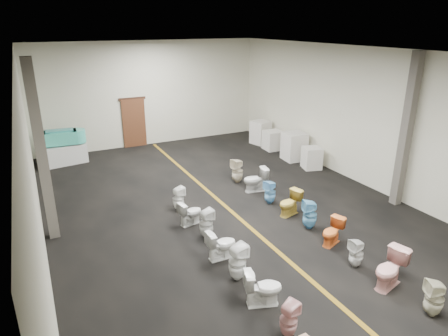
{
  "coord_description": "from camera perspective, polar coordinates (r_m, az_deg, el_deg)",
  "views": [
    {
      "loc": [
        -4.88,
        -9.1,
        5.21
      ],
      "look_at": [
        0.15,
        1.0,
        1.07
      ],
      "focal_mm": 32.0,
      "sensor_mm": 36.0,
      "label": 1
    }
  ],
  "objects": [
    {
      "name": "display_table",
      "position": [
        16.73,
        -22.04,
        1.84
      ],
      "size": [
        1.8,
        1.1,
        0.75
      ],
      "primitive_type": "cube",
      "rotation": [
        0.0,
        0.0,
        0.16
      ],
      "color": "silver",
      "rests_on": "floor"
    },
    {
      "name": "toilet_left_5",
      "position": [
        8.7,
        1.94,
        -13.3
      ],
      "size": [
        0.44,
        0.44,
        0.84
      ],
      "primitive_type": "imported",
      "rotation": [
        0.0,
        0.0,
        1.74
      ],
      "color": "white",
      "rests_on": "floor"
    },
    {
      "name": "floor",
      "position": [
        11.56,
        1.56,
        -6.65
      ],
      "size": [
        16.0,
        16.0,
        0.0
      ],
      "primitive_type": "plane",
      "color": "black",
      "rests_on": "ground"
    },
    {
      "name": "toilet_right_2",
      "position": [
        8.74,
        27.84,
        -16.13
      ],
      "size": [
        0.46,
        0.45,
        0.75
      ],
      "primitive_type": "imported",
      "rotation": [
        0.0,
        0.0,
        -1.99
      ],
      "color": "beige",
      "rests_on": "floor"
    },
    {
      "name": "toilet_right_4",
      "position": [
        9.6,
        18.37,
        -11.48
      ],
      "size": [
        0.32,
        0.31,
        0.69
      ],
      "primitive_type": "imported",
      "rotation": [
        0.0,
        0.0,
        -1.58
      ],
      "color": "silver",
      "rests_on": "floor"
    },
    {
      "name": "toilet_left_8",
      "position": [
        10.94,
        -4.86,
        -6.37
      ],
      "size": [
        0.72,
        0.5,
        0.68
      ],
      "primitive_type": "imported",
      "rotation": [
        0.0,
        0.0,
        1.77
      ],
      "color": "silver",
      "rests_on": "floor"
    },
    {
      "name": "aisle_stripe",
      "position": [
        11.56,
        1.56,
        -6.63
      ],
      "size": [
        0.12,
        15.6,
        0.01
      ],
      "primitive_type": "cube",
      "color": "brown",
      "rests_on": "floor"
    },
    {
      "name": "back_door",
      "position": [
        18.0,
        -12.73,
        6.29
      ],
      "size": [
        1.0,
        0.1,
        2.1
      ],
      "primitive_type": "cube",
      "color": "#562D19",
      "rests_on": "floor"
    },
    {
      "name": "toilet_right_7",
      "position": [
        11.54,
        9.38,
        -4.98
      ],
      "size": [
        0.79,
        0.57,
        0.73
      ],
      "primitive_type": "imported",
      "rotation": [
        0.0,
        0.0,
        -1.32
      ],
      "color": "gold",
      "rests_on": "floor"
    },
    {
      "name": "toilet_left_9",
      "position": [
        11.74,
        -6.52,
        -4.38
      ],
      "size": [
        0.39,
        0.38,
        0.73
      ],
      "primitive_type": "imported",
      "rotation": [
        0.0,
        0.0,
        1.74
      ],
      "color": "white",
      "rests_on": "floor"
    },
    {
      "name": "toilet_right_10",
      "position": [
        13.64,
        1.93,
        -0.4
      ],
      "size": [
        0.46,
        0.45,
        0.85
      ],
      "primitive_type": "imported",
      "rotation": [
        0.0,
        0.0,
        -1.38
      ],
      "color": "beige",
      "rests_on": "floor"
    },
    {
      "name": "wall_back",
      "position": [
        18.02,
        -10.58,
        10.36
      ],
      "size": [
        10.0,
        0.0,
        10.0
      ],
      "primitive_type": "plane",
      "rotation": [
        1.57,
        0.0,
        0.0
      ],
      "color": "beige",
      "rests_on": "ground"
    },
    {
      "name": "toilet_left_7",
      "position": [
        10.25,
        -2.56,
        -7.93
      ],
      "size": [
        0.4,
        0.39,
        0.78
      ],
      "primitive_type": "imported",
      "rotation": [
        0.0,
        0.0,
        1.7
      ],
      "color": "silver",
      "rests_on": "floor"
    },
    {
      "name": "toilet_left_4",
      "position": [
        8.09,
        5.58,
        -16.66
      ],
      "size": [
        0.83,
        0.63,
        0.75
      ],
      "primitive_type": "imported",
      "rotation": [
        0.0,
        0.0,
        1.25
      ],
      "color": "white",
      "rests_on": "floor"
    },
    {
      "name": "toilet_right_6",
      "position": [
        10.89,
        12.17,
        -6.52
      ],
      "size": [
        0.47,
        0.46,
        0.82
      ],
      "primitive_type": "imported",
      "rotation": [
        0.0,
        0.0,
        -1.87
      ],
      "color": "#69B3DA",
      "rests_on": "floor"
    },
    {
      "name": "wall_left",
      "position": [
        9.57,
        -25.8,
        0.03
      ],
      "size": [
        0.0,
        16.0,
        16.0
      ],
      "primitive_type": "plane",
      "rotation": [
        1.57,
        0.0,
        1.57
      ],
      "color": "beige",
      "rests_on": "ground"
    },
    {
      "name": "wall_right",
      "position": [
        13.75,
        20.51,
        6.44
      ],
      "size": [
        0.0,
        16.0,
        16.0
      ],
      "primitive_type": "plane",
      "rotation": [
        1.57,
        0.0,
        -1.57
      ],
      "color": "beige",
      "rests_on": "ground"
    },
    {
      "name": "toilet_left_6",
      "position": [
        9.42,
        -0.4,
        -10.85
      ],
      "size": [
        0.71,
        0.41,
        0.72
      ],
      "primitive_type": "imported",
      "rotation": [
        0.0,
        0.0,
        1.58
      ],
      "color": "white",
      "rests_on": "floor"
    },
    {
      "name": "toilet_right_8",
      "position": [
        12.17,
        6.6,
        -3.43
      ],
      "size": [
        0.4,
        0.39,
        0.74
      ],
      "primitive_type": "imported",
      "rotation": [
        0.0,
        0.0,
        -1.38
      ],
      "color": "#7AC2F4",
      "rests_on": "floor"
    },
    {
      "name": "toilet_left_3",
      "position": [
        7.5,
        9.24,
        -20.62
      ],
      "size": [
        0.4,
        0.4,
        0.7
      ],
      "primitive_type": "imported",
      "rotation": [
        0.0,
        0.0,
        1.88
      ],
      "color": "#DB9D9C",
      "rests_on": "floor"
    },
    {
      "name": "toilet_right_9",
      "position": [
        12.98,
        4.51,
        -1.69
      ],
      "size": [
        0.84,
        0.57,
        0.8
      ],
      "primitive_type": "imported",
      "rotation": [
        0.0,
        0.0,
        -1.74
      ],
      "color": "silver",
      "rests_on": "floor"
    },
    {
      "name": "column_right",
      "position": [
        12.62,
        24.59,
        4.73
      ],
      "size": [
        0.25,
        0.25,
        4.5
      ],
      "primitive_type": "cube",
      "color": "#59544C",
      "rests_on": "floor"
    },
    {
      "name": "column_left",
      "position": [
        10.52,
        -24.65,
        1.92
      ],
      "size": [
        0.25,
        0.25,
        4.5
      ],
      "primitive_type": "cube",
      "color": "#59544C",
      "rests_on": "floor"
    },
    {
      "name": "toilet_right_5",
      "position": [
        10.32,
        15.22,
        -8.81
      ],
      "size": [
        0.75,
        0.59,
        0.68
      ],
      "primitive_type": "imported",
      "rotation": [
        0.0,
        0.0,
        -1.21
      ],
      "color": "orange",
      "rests_on": "floor"
    },
    {
      "name": "bathtub",
      "position": [
        16.54,
        -22.35,
        4.12
      ],
      "size": [
        1.86,
        0.75,
        0.55
      ],
      "rotation": [
        0.0,
        0.0,
        -0.08
      ],
      "color": "#46CAB2",
      "rests_on": "display_table"
    },
    {
      "name": "appliance_crate_b",
      "position": [
        16.14,
        9.99,
        3.06
      ],
      "size": [
        0.87,
        0.87,
        1.11
      ],
      "primitive_type": "cube",
      "rotation": [
        0.0,
        0.0,
        -0.09
      ],
      "color": "silver",
      "rests_on": "floor"
    },
    {
      "name": "toilet_right_3",
      "position": [
        9.16,
        22.65,
        -13.22
      ],
      "size": [
        0.9,
        0.65,
        0.83
      ],
      "primitive_type": "imported",
      "rotation": [
        0.0,
        0.0,
        -1.31
      ],
      "color": "#EDABA4",
      "rests_on": "floor"
    },
    {
      "name": "ceiling",
      "position": [
        10.35,
        1.8,
        16.2
      ],
      "size": [
        16.0,
        16.0,
        0.0
      ],
      "primitive_type": "plane",
      "rotation": [
        3.14,
        0.0,
        0.0
      ],
      "color": "black",
      "rests_on": "ground"
    },
    {
      "name": "appliance_crate_a",
      "position": [
        15.34,
        12.43,
        1.41
      ],
      "size": [
        0.78,
        0.78,
        0.82
      ],
      "primitive_type": "cube",
      "rotation": [
        0.0,
        0.0,
        -0.28
      ],
      "color": "silver",
      "rests_on": "floor"
    },
    {
      "name": "door_frame",
      "position": [
        17.8,
        -13.0,
        9.64
      ],
      "size": [
        1.15,
        0.08,
        0.1
      ],
      "primitive_type": "cube",
      "color": "#331C11",
      "rests_on": "back_door"
    },
    {
      "name": "appliance_crate_d",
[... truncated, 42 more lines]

